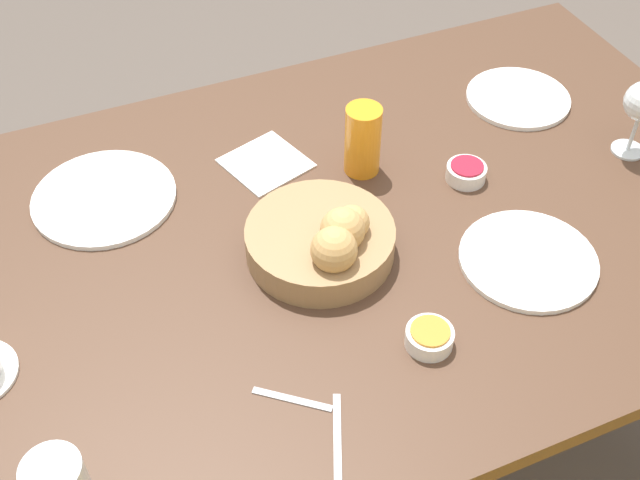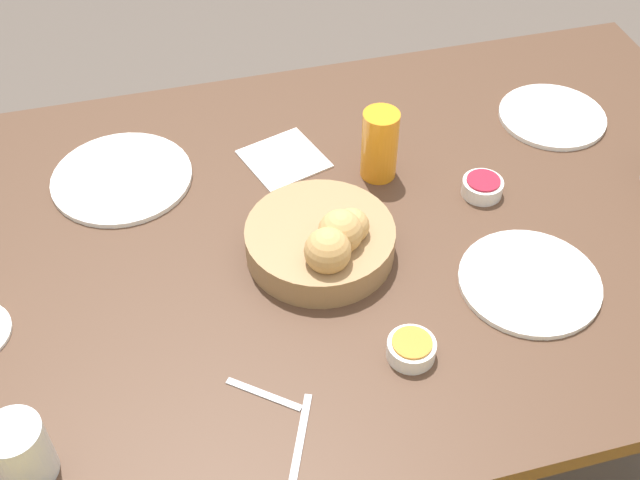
{
  "view_description": "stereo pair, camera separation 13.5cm",
  "coord_description": "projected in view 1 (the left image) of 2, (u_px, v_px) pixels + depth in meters",
  "views": [
    {
      "loc": [
        0.46,
        0.91,
        1.77
      ],
      "look_at": [
        0.09,
        0.04,
        0.81
      ],
      "focal_mm": 45.0,
      "sensor_mm": 36.0,
      "label": 1
    },
    {
      "loc": [
        0.34,
        0.96,
        1.77
      ],
      "look_at": [
        0.09,
        0.04,
        0.81
      ],
      "focal_mm": 45.0,
      "sensor_mm": 36.0,
      "label": 2
    }
  ],
  "objects": [
    {
      "name": "ground_plane",
      "position": [
        348.0,
        446.0,
        1.98
      ],
      "size": [
        10.0,
        10.0,
        0.0
      ],
      "primitive_type": "plane",
      "color": "#564C44"
    },
    {
      "name": "dining_table",
      "position": [
        357.0,
        255.0,
        1.49
      ],
      "size": [
        1.56,
        1.02,
        0.78
      ],
      "color": "#4C3323",
      "rests_on": "ground_plane"
    },
    {
      "name": "bread_basket",
      "position": [
        325.0,
        240.0,
        1.34
      ],
      "size": [
        0.25,
        0.25,
        0.12
      ],
      "color": "#99754C",
      "rests_on": "dining_table"
    },
    {
      "name": "plate_near_left",
      "position": [
        518.0,
        98.0,
        1.68
      ],
      "size": [
        0.22,
        0.22,
        0.01
      ],
      "color": "white",
      "rests_on": "dining_table"
    },
    {
      "name": "plate_near_right",
      "position": [
        104.0,
        198.0,
        1.47
      ],
      "size": [
        0.26,
        0.26,
        0.01
      ],
      "color": "white",
      "rests_on": "dining_table"
    },
    {
      "name": "plate_far_center",
      "position": [
        528.0,
        260.0,
        1.36
      ],
      "size": [
        0.23,
        0.23,
        0.01
      ],
      "color": "white",
      "rests_on": "dining_table"
    },
    {
      "name": "juice_glass",
      "position": [
        363.0,
        140.0,
        1.48
      ],
      "size": [
        0.07,
        0.07,
        0.14
      ],
      "color": "orange",
      "rests_on": "dining_table"
    },
    {
      "name": "jam_bowl_berry",
      "position": [
        466.0,
        172.0,
        1.5
      ],
      "size": [
        0.08,
        0.08,
        0.03
      ],
      "color": "white",
      "rests_on": "dining_table"
    },
    {
      "name": "jam_bowl_honey",
      "position": [
        429.0,
        337.0,
        1.23
      ],
      "size": [
        0.08,
        0.08,
        0.03
      ],
      "color": "white",
      "rests_on": "dining_table"
    },
    {
      "name": "knife_silver",
      "position": [
        337.0,
        443.0,
        1.12
      ],
      "size": [
        0.07,
        0.15,
        0.0
      ],
      "color": "#B7B7BC",
      "rests_on": "dining_table"
    },
    {
      "name": "spoon_coffee",
      "position": [
        292.0,
        399.0,
        1.17
      ],
      "size": [
        0.1,
        0.08,
        0.0
      ],
      "color": "#B7B7BC",
      "rests_on": "dining_table"
    },
    {
      "name": "napkin",
      "position": [
        266.0,
        163.0,
        1.54
      ],
      "size": [
        0.18,
        0.18,
        0.0
      ],
      "color": "white",
      "rests_on": "dining_table"
    }
  ]
}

